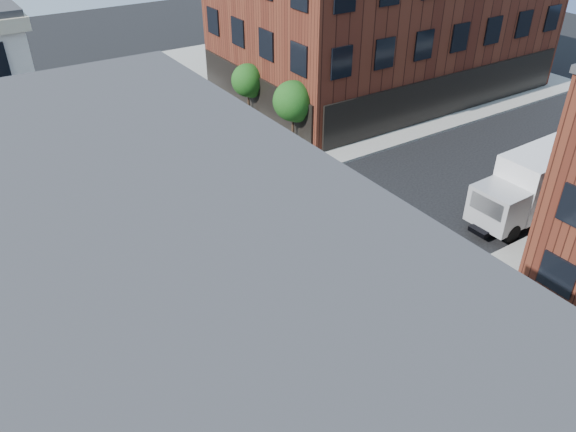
# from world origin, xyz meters

# --- Properties ---
(ground) EXTENTS (120.00, 120.00, 0.00)m
(ground) POSITION_xyz_m (0.00, 0.00, 0.00)
(ground) COLOR black
(ground) RESTS_ON ground
(sidewalk_ne) EXTENTS (30.00, 30.00, 0.15)m
(sidewalk_ne) POSITION_xyz_m (21.00, 21.00, 0.07)
(sidewalk_ne) COLOR gray
(sidewalk_ne) RESTS_ON ground
(building_ne) EXTENTS (25.00, 16.00, 12.00)m
(building_ne) POSITION_xyz_m (20.50, 16.00, 6.00)
(building_ne) COLOR #411910
(building_ne) RESTS_ON ground
(tree_near) EXTENTS (2.69, 2.69, 4.49)m
(tree_near) POSITION_xyz_m (7.56, 9.98, 3.16)
(tree_near) COLOR black
(tree_near) RESTS_ON ground
(tree_far) EXTENTS (2.43, 2.43, 4.07)m
(tree_far) POSITION_xyz_m (7.56, 15.98, 2.87)
(tree_far) COLOR black
(tree_far) RESTS_ON ground
(signal_pole) EXTENTS (1.29, 1.24, 4.60)m
(signal_pole) POSITION_xyz_m (-6.72, -6.68, 2.86)
(signal_pole) COLOR black
(signal_pole) RESTS_ON ground
(box_truck) EXTENTS (8.37, 2.71, 3.76)m
(box_truck) POSITION_xyz_m (13.69, -4.54, 1.95)
(box_truck) COLOR silver
(box_truck) RESTS_ON ground
(traffic_cone) EXTENTS (0.36, 0.36, 0.66)m
(traffic_cone) POSITION_xyz_m (-3.16, -5.70, 0.32)
(traffic_cone) COLOR red
(traffic_cone) RESTS_ON ground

